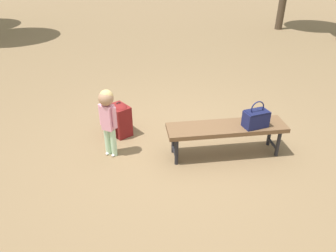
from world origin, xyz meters
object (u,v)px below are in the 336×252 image
at_px(handbag, 256,118).
at_px(backpack_large, 120,118).
at_px(child_standing, 108,113).
at_px(park_bench, 227,129).

bearing_deg(handbag, backpack_large, -15.75).
relative_size(handbag, child_standing, 0.38).
distance_m(park_bench, backpack_large, 1.61).
distance_m(child_standing, backpack_large, 0.66).
xyz_separation_m(park_bench, handbag, (-0.37, 0.01, 0.18)).
relative_size(park_bench, child_standing, 1.70).
bearing_deg(handbag, park_bench, -1.65).
bearing_deg(child_standing, park_bench, -179.12).
distance_m(handbag, child_standing, 1.94).
relative_size(park_bench, backpack_large, 3.00).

